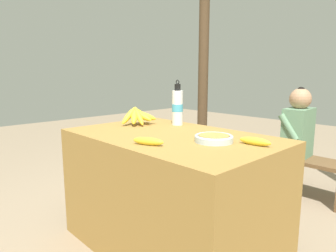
% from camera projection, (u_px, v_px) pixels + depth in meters
% --- Properties ---
extents(ground_plane, '(12.00, 12.00, 0.00)m').
position_uv_depth(ground_plane, '(171.00, 245.00, 2.07)').
color(ground_plane, gray).
extents(market_counter, '(1.37, 0.86, 0.78)m').
position_uv_depth(market_counter, '(171.00, 191.00, 2.00)').
color(market_counter, olive).
rests_on(market_counter, ground_plane).
extents(banana_bunch_ripe, '(0.19, 0.30, 0.15)m').
position_uv_depth(banana_bunch_ripe, '(138.00, 116.00, 2.30)').
color(banana_bunch_ripe, '#4C381E').
rests_on(banana_bunch_ripe, market_counter).
extents(serving_bowl, '(0.22, 0.22, 0.04)m').
position_uv_depth(serving_bowl, '(214.00, 138.00, 1.73)').
color(serving_bowl, silver).
rests_on(serving_bowl, market_counter).
extents(water_bottle, '(0.08, 0.08, 0.34)m').
position_uv_depth(water_bottle, '(177.00, 107.00, 2.28)').
color(water_bottle, white).
rests_on(water_bottle, market_counter).
extents(loose_banana_front, '(0.19, 0.11, 0.04)m').
position_uv_depth(loose_banana_front, '(148.00, 141.00, 1.65)').
color(loose_banana_front, yellow).
rests_on(loose_banana_front, market_counter).
extents(loose_banana_side, '(0.19, 0.06, 0.04)m').
position_uv_depth(loose_banana_side, '(255.00, 141.00, 1.64)').
color(loose_banana_side, yellow).
rests_on(loose_banana_side, market_counter).
extents(wooden_bench, '(1.78, 0.32, 0.38)m').
position_uv_depth(wooden_bench, '(263.00, 155.00, 3.15)').
color(wooden_bench, brown).
rests_on(wooden_bench, ground_plane).
extents(seated_vendor, '(0.42, 0.40, 1.05)m').
position_uv_depth(seated_vendor, '(293.00, 134.00, 2.85)').
color(seated_vendor, '#473828').
rests_on(seated_vendor, ground_plane).
extents(banana_bunch_green, '(0.17, 0.28, 0.13)m').
position_uv_depth(banana_bunch_green, '(227.00, 137.00, 3.46)').
color(banana_bunch_green, '#4C381E').
rests_on(banana_bunch_green, wooden_bench).
extents(support_post_near, '(0.13, 0.13, 2.29)m').
position_uv_depth(support_post_near, '(203.00, 76.00, 3.96)').
color(support_post_near, '#4C3823').
rests_on(support_post_near, ground_plane).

